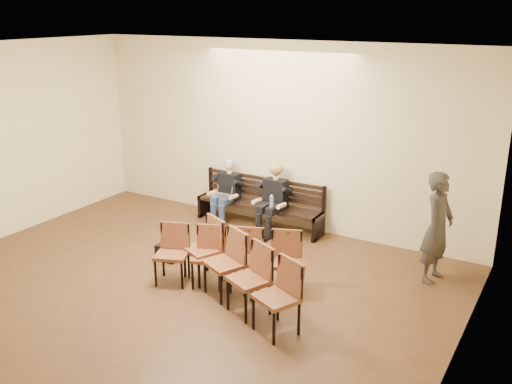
% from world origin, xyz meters
% --- Properties ---
extents(ground, '(10.00, 10.00, 0.00)m').
position_xyz_m(ground, '(0.00, 0.00, 0.00)').
color(ground, '#54381C').
rests_on(ground, ground).
extents(room_walls, '(8.02, 10.01, 3.51)m').
position_xyz_m(room_walls, '(0.00, 0.79, 2.54)').
color(room_walls, beige).
rests_on(room_walls, ground).
extents(bench, '(2.60, 0.90, 0.45)m').
position_xyz_m(bench, '(-0.22, 4.65, 0.23)').
color(bench, black).
rests_on(bench, ground).
extents(seated_man, '(0.50, 0.69, 1.19)m').
position_xyz_m(seated_man, '(-0.88, 4.53, 0.60)').
color(seated_man, black).
rests_on(seated_man, ground).
extents(seated_woman, '(0.52, 0.73, 1.22)m').
position_xyz_m(seated_woman, '(0.15, 4.53, 0.61)').
color(seated_woman, black).
rests_on(seated_woman, ground).
extents(laptop, '(0.36, 0.29, 0.25)m').
position_xyz_m(laptop, '(-0.90, 4.36, 0.57)').
color(laptop, '#B9BABE').
rests_on(laptop, bench).
extents(water_bottle, '(0.07, 0.07, 0.23)m').
position_xyz_m(water_bottle, '(0.24, 4.31, 0.57)').
color(water_bottle, silver).
rests_on(water_bottle, bench).
extents(bag, '(0.37, 0.25, 0.27)m').
position_xyz_m(bag, '(-0.75, 2.52, 0.13)').
color(bag, black).
rests_on(bag, ground).
extents(passerby, '(0.59, 0.79, 2.00)m').
position_xyz_m(passerby, '(3.26, 4.05, 1.00)').
color(passerby, '#332E29').
rests_on(passerby, ground).
extents(chair_row_front, '(2.39, 1.47, 0.98)m').
position_xyz_m(chair_row_front, '(1.03, 1.87, 0.49)').
color(chair_row_front, brown).
rests_on(chair_row_front, ground).
extents(chair_row_back, '(2.24, 1.25, 0.91)m').
position_xyz_m(chair_row_back, '(0.64, 2.23, 0.45)').
color(chair_row_back, brown).
rests_on(chair_row_back, ground).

